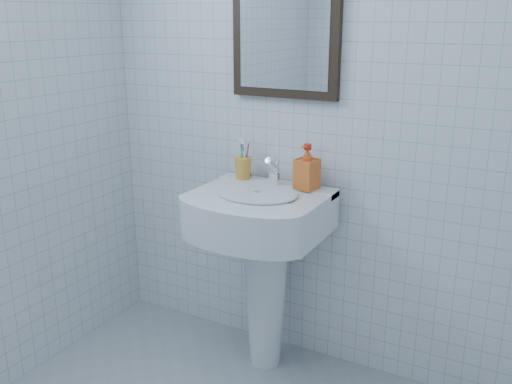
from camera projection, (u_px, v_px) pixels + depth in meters
The scene contains 6 objects.
wall_back at pixel (323, 98), 2.44m from camera, with size 2.20×0.02×2.50m, color silver.
washbasin at pixel (263, 250), 2.54m from camera, with size 0.57×0.41×0.87m.
faucet at pixel (274, 173), 2.53m from camera, with size 0.05×0.12×0.14m.
toothbrush_cup at pixel (243, 168), 2.62m from camera, with size 0.08×0.08×0.10m, color gold, non-canonical shape.
soap_dispenser at pixel (307, 167), 2.45m from camera, with size 0.09×0.09×0.20m, color red.
wall_mirror at pixel (285, 24), 2.42m from camera, with size 0.50×0.04×0.62m.
Camera 1 is at (0.93, -1.09, 1.59)m, focal length 40.00 mm.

